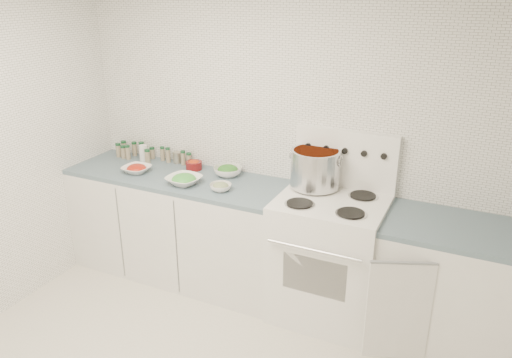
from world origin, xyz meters
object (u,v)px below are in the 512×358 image
Objects in this scene: stock_pot at (315,167)px; bowl_tomato at (137,169)px; bowl_snowpea at (184,180)px; stove at (329,254)px.

stock_pot is 1.70× the size of bowl_tomato.
stock_pot reaches higher than bowl_tomato.
stock_pot is 1.01m from bowl_snowpea.
bowl_snowpea is at bearing -173.69° from stove.
bowl_tomato is 0.49m from bowl_snowpea.
stock_pot reaches higher than bowl_snowpea.
stove is 4.73× the size of bowl_snowpea.
stock_pot is 1.48m from bowl_tomato.
stock_pot is (-0.19, 0.16, 0.60)m from stove.
stove is at bearing 6.31° from bowl_snowpea.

